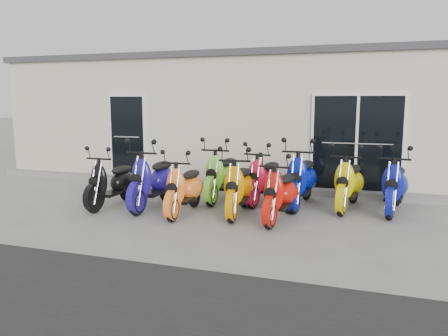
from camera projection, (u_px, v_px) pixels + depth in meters
The scene contains 16 objects.
ground at pixel (215, 210), 8.68m from camera, with size 80.00×80.00×0.00m, color gray.
building at pixel (271, 119), 13.31m from camera, with size 14.00×6.00×3.20m, color beige.
roof_cap at pixel (272, 62), 13.06m from camera, with size 14.20×6.20×0.16m, color #3F3F42.
front_step at pixel (242, 187), 10.57m from camera, with size 14.00×0.40×0.15m, color gray.
door_left at pixel (128, 134), 11.52m from camera, with size 1.07×0.08×2.22m, color black.
door_right at pixel (357, 141), 9.72m from camera, with size 2.02×0.08×2.22m, color black.
scooter_front_black at pixel (111, 176), 8.86m from camera, with size 0.63×1.73×1.28m, color black, non-canonical shape.
scooter_front_blue at pixel (153, 173), 8.73m from camera, with size 0.71×1.95×1.44m, color navy, non-canonical shape.
scooter_front_orange_a at pixel (184, 181), 8.25m from camera, with size 0.63×1.74×1.28m, color orange, non-canonical shape.
scooter_front_orange_b at pixel (239, 180), 8.21m from camera, with size 0.66×1.83×1.35m, color #D58200, non-canonical shape.
scooter_front_red at pixel (281, 186), 7.79m from camera, with size 0.63×1.74×1.28m, color red, non-canonical shape.
scooter_back_green at pixel (222, 168), 9.41m from camera, with size 0.69×1.90×1.41m, color #6ED62C, non-canonical shape.
scooter_back_red at pixel (264, 172), 9.18m from camera, with size 0.65×1.80×1.33m, color red, non-canonical shape.
scooter_back_blue at pixel (302, 171), 8.84m from camera, with size 0.71×1.96×1.45m, color #041196, non-canonical shape.
scooter_back_yellow at pixel (349, 176), 8.62m from camera, with size 0.67×1.84×1.36m, color #D1B703, non-canonical shape.
scooter_back_extra at pixel (395, 178), 8.36m from camera, with size 0.67×1.84×1.36m, color #0C1287, non-canonical shape.
Camera 1 is at (2.83, -7.97, 2.15)m, focal length 35.00 mm.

